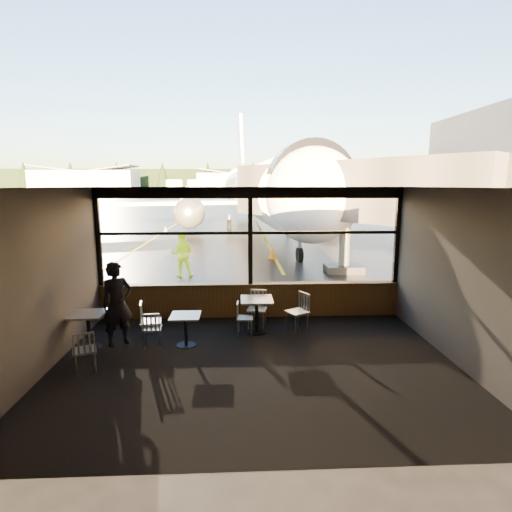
{
  "coord_description": "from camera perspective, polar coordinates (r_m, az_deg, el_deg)",
  "views": [
    {
      "loc": [
        -0.33,
        -10.45,
        3.54
      ],
      "look_at": [
        0.2,
        1.0,
        1.5
      ],
      "focal_mm": 28.0,
      "sensor_mm": 36.0,
      "label": 1
    }
  ],
  "objects": [
    {
      "name": "chair_mid_w",
      "position": [
        9.5,
        -14.78,
        -9.09
      ],
      "size": [
        0.59,
        0.59,
        0.95
      ],
      "primitive_type": null,
      "rotation": [
        0.0,
        0.0,
        -1.41
      ],
      "color": "beige",
      "rests_on": "carpet_floor"
    },
    {
      "name": "wall_right",
      "position": [
        8.8,
        26.95,
        -2.76
      ],
      "size": [
        0.04,
        6.0,
        3.5
      ],
      "primitive_type": "cube",
      "color": "#4E463F",
      "rests_on": "ground"
    },
    {
      "name": "ground_crew",
      "position": [
        15.9,
        -10.55,
        0.35
      ],
      "size": [
        0.91,
        0.72,
        1.79
      ],
      "primitive_type": "imported",
      "rotation": [
        0.0,
        0.0,
        3.2
      ],
      "color": "#BFF219",
      "rests_on": "ground_plane"
    },
    {
      "name": "cafe_table_left",
      "position": [
        9.59,
        -22.75,
        -9.83
      ],
      "size": [
        0.73,
        0.73,
        0.8
      ],
      "primitive_type": null,
      "color": "#A09A93",
      "rests_on": "carpet_floor"
    },
    {
      "name": "window_sill",
      "position": [
        10.9,
        -0.8,
        -6.38
      ],
      "size": [
        8.0,
        0.28,
        0.9
      ],
      "primitive_type": "cube",
      "color": "brown",
      "rests_on": "ground"
    },
    {
      "name": "mullion_right",
      "position": [
        11.37,
        19.52,
        2.74
      ],
      "size": [
        0.12,
        0.12,
        2.6
      ],
      "primitive_type": "cube",
      "color": "black",
      "rests_on": "ground"
    },
    {
      "name": "ceiling",
      "position": [
        7.45,
        -0.1,
        9.78
      ],
      "size": [
        8.0,
        6.0,
        0.04
      ],
      "primitive_type": "cube",
      "color": "#38332D",
      "rests_on": "ground"
    },
    {
      "name": "wall_back",
      "position": [
        4.81,
        1.52,
        -11.8
      ],
      "size": [
        8.0,
        0.04,
        3.5
      ],
      "primitive_type": "cube",
      "color": "#4E463F",
      "rests_on": "ground"
    },
    {
      "name": "chair_near_n",
      "position": [
        10.04,
        0.16,
        -7.66
      ],
      "size": [
        0.63,
        0.63,
        0.96
      ],
      "primitive_type": null,
      "rotation": [
        0.0,
        0.0,
        2.91
      ],
      "color": "#ACA79B",
      "rests_on": "carpet_floor"
    },
    {
      "name": "chair_near_w",
      "position": [
        9.65,
        -1.6,
        -8.9
      ],
      "size": [
        0.46,
        0.46,
        0.8
      ],
      "primitive_type": null,
      "rotation": [
        0.0,
        0.0,
        -1.64
      ],
      "color": "#AFA99E",
      "rests_on": "carpet_floor"
    },
    {
      "name": "hangar_left",
      "position": [
        202.8,
        -23.1,
        9.87
      ],
      "size": [
        45.0,
        18.0,
        11.0
      ],
      "primitive_type": null,
      "color": "silver",
      "rests_on": "ground_plane"
    },
    {
      "name": "wall_left",
      "position": [
        8.49,
        -28.22,
        -3.3
      ],
      "size": [
        0.04,
        6.0,
        3.5
      ],
      "primitive_type": "cube",
      "color": "#4E463F",
      "rests_on": "ground"
    },
    {
      "name": "ground_plane",
      "position": [
        130.49,
        -2.53,
        8.54
      ],
      "size": [
        520.0,
        520.0,
        0.0
      ],
      "primitive_type": "plane",
      "color": "black",
      "rests_on": "ground"
    },
    {
      "name": "cafe_table_mid",
      "position": [
        9.15,
        -10.0,
        -10.43
      ],
      "size": [
        0.65,
        0.65,
        0.71
      ],
      "primitive_type": null,
      "color": "gray",
      "rests_on": "carpet_floor"
    },
    {
      "name": "mullion_left",
      "position": [
        11.14,
        -21.61,
        2.47
      ],
      "size": [
        0.12,
        0.12,
        2.6
      ],
      "primitive_type": "cube",
      "color": "black",
      "rests_on": "ground"
    },
    {
      "name": "fuel_tank_b",
      "position": [
        193.45,
        -8.61,
        9.83
      ],
      "size": [
        8.0,
        8.0,
        6.0
      ],
      "primitive_type": "cylinder",
      "color": "silver",
      "rests_on": "ground_plane"
    },
    {
      "name": "cafe_table_near",
      "position": [
        9.77,
        0.1,
        -8.52
      ],
      "size": [
        0.77,
        0.77,
        0.85
      ],
      "primitive_type": null,
      "color": "gray",
      "rests_on": "carpet_floor"
    },
    {
      "name": "chair_near_e",
      "position": [
        9.87,
        5.91,
        -8.02
      ],
      "size": [
        0.71,
        0.71,
        0.96
      ],
      "primitive_type": null,
      "rotation": [
        0.0,
        0.0,
        2.07
      ],
      "color": "#B5B0A4",
      "rests_on": "carpet_floor"
    },
    {
      "name": "passenger",
      "position": [
        9.41,
        -19.21,
        -6.47
      ],
      "size": [
        0.82,
        0.78,
        1.9
      ],
      "primitive_type": "imported",
      "rotation": [
        0.0,
        0.0,
        0.66
      ],
      "color": "black",
      "rests_on": "carpet_floor"
    },
    {
      "name": "jet_bridge",
      "position": [
        16.47,
        11.23,
        5.84
      ],
      "size": [
        8.89,
        10.87,
        4.74
      ],
      "primitive_type": null,
      "color": "#2E2E31",
      "rests_on": "ground_plane"
    },
    {
      "name": "fuel_tank_c",
      "position": [
        192.69,
        -5.61,
        9.9
      ],
      "size": [
        8.0,
        8.0,
        6.0
      ],
      "primitive_type": "cylinder",
      "color": "silver",
      "rests_on": "ground_plane"
    },
    {
      "name": "chair_mid_s",
      "position": [
        9.26,
        -14.56,
        -10.01
      ],
      "size": [
        0.48,
        0.48,
        0.82
      ],
      "primitive_type": null,
      "rotation": [
        0.0,
        0.0,
        0.08
      ],
      "color": "#B9B4A7",
      "rests_on": "carpet_floor"
    },
    {
      "name": "treeline",
      "position": [
        220.46,
        -2.6,
        10.73
      ],
      "size": [
        360.0,
        3.0,
        12.0
      ],
      "primitive_type": "cube",
      "color": "black",
      "rests_on": "ground_plane"
    },
    {
      "name": "chair_left_s",
      "position": [
        8.46,
        -23.29,
        -12.33
      ],
      "size": [
        0.61,
        0.61,
        0.87
      ],
      "primitive_type": null,
      "rotation": [
        0.0,
        0.0,
        0.39
      ],
      "color": "#A9A598",
      "rests_on": "carpet_floor"
    },
    {
      "name": "cone_nose",
      "position": [
        19.42,
        2.34,
        0.41
      ],
      "size": [
        0.4,
        0.4,
        0.55
      ],
      "primitive_type": "cone",
      "color": "#E95D07",
      "rests_on": "ground_plane"
    },
    {
      "name": "airliner",
      "position": [
        30.96,
        0.72,
        14.13
      ],
      "size": [
        34.37,
        40.03,
        11.43
      ],
      "primitive_type": null,
      "rotation": [
        0.0,
        0.0,
        0.09
      ],
      "color": "white",
      "rests_on": "ground_plane"
    },
    {
      "name": "hangar_right",
      "position": [
        197.88,
        15.37,
        10.46
      ],
      "size": [
        50.0,
        20.0,
        12.0
      ],
      "primitive_type": null,
      "color": "silver",
      "rests_on": "ground_plane"
    },
    {
      "name": "hangar_mid",
      "position": [
        195.45,
        -2.59,
        10.52
      ],
      "size": [
        38.0,
        15.0,
        10.0
      ],
      "primitive_type": null,
      "color": "silver",
      "rests_on": "ground_plane"
    },
    {
      "name": "fuel_tank_a",
      "position": [
        194.72,
        -11.58,
        9.74
      ],
      "size": [
        8.0,
        8.0,
        6.0
      ],
      "primitive_type": "cylinder",
      "color": "silver",
      "rests_on": "ground_plane"
    },
    {
      "name": "window_header",
      "position": [
        10.45,
        -0.84,
        9.05
      ],
      "size": [
        8.0,
        0.18,
        0.3
      ],
      "primitive_type": "cube",
      "color": "black",
      "rests_on": "ground"
    },
    {
      "name": "window_transom",
      "position": [
        10.53,
        -0.83,
        3.33
      ],
      "size": [
        8.0,
        0.1,
        0.08
      ],
      "primitive_type": "cube",
      "color": "black",
      "rests_on": "ground"
    },
    {
      "name": "cone_wing",
      "position": [
        31.42,
        -12.82,
        3.78
      ],
      "size": [
        0.32,
        0.32,
        0.44
      ],
      "primitive_type": "cone",
      "color": "#FF5B08",
      "rests_on": "ground_plane"
    },
    {
      "name": "carpet_floor",
      "position": [
        8.25,
        -0.1,
        -15.25
      ],
      "size": [
        8.0,
        6.0,
        0.01
      ],
      "primitive_type": "cube",
      "color": "black",
      "rests_on": "ground"
    },
    {
      "name": "mullion_centre",
      "position": [
        10.54,
        -0.83,
        2.79
      ],
      "size": [
        0.12,
        0.12,
        2.6
      ],
      "primitive_type": "cube",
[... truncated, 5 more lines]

